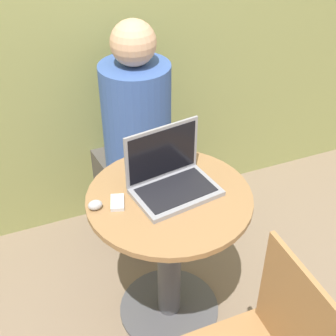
# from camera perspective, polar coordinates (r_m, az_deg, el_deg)

# --- Properties ---
(ground_plane) EXTENTS (12.00, 12.00, 0.00)m
(ground_plane) POSITION_cam_1_polar(r_m,az_deg,el_deg) (2.41, 0.14, -16.81)
(ground_plane) COLOR #7F6B56
(round_table) EXTENTS (0.67, 0.67, 0.73)m
(round_table) POSITION_cam_1_polar(r_m,az_deg,el_deg) (2.06, 0.16, -9.10)
(round_table) COLOR #4C4C51
(round_table) RESTS_ON ground_plane
(laptop) EXTENTS (0.36, 0.27, 0.26)m
(laptop) POSITION_cam_1_polar(r_m,az_deg,el_deg) (1.88, 0.36, -1.17)
(laptop) COLOR gray
(laptop) RESTS_ON round_table
(cell_phone) EXTENTS (0.08, 0.10, 0.02)m
(cell_phone) POSITION_cam_1_polar(r_m,az_deg,el_deg) (1.85, -6.19, -4.20)
(cell_phone) COLOR silver
(cell_phone) RESTS_ON round_table
(computer_mouse) EXTENTS (0.06, 0.04, 0.04)m
(computer_mouse) POSITION_cam_1_polar(r_m,az_deg,el_deg) (1.83, -8.87, -4.48)
(computer_mouse) COLOR #B2B2B7
(computer_mouse) RESTS_ON round_table
(person_seated) EXTENTS (0.37, 0.54, 1.26)m
(person_seated) POSITION_cam_1_polar(r_m,az_deg,el_deg) (2.48, -4.18, 1.84)
(person_seated) COLOR #4C4742
(person_seated) RESTS_ON ground_plane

